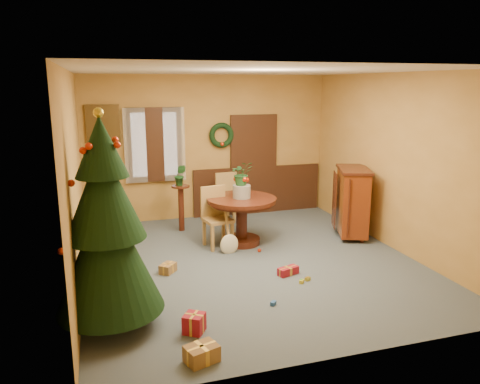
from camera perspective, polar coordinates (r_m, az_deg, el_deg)
name	(u,v)px	position (r m, az deg, el deg)	size (l,w,h in m)	color
room_envelope	(219,163)	(9.66, -2.54, 3.50)	(5.50, 5.50, 5.50)	#333C4B
dining_table	(242,212)	(8.04, 0.20, -2.42)	(1.19, 1.19, 0.82)	black
urn	(242,191)	(7.95, 0.20, 0.07)	(0.30, 0.30, 0.22)	slate
centerpiece_plant	(242,173)	(7.88, 0.20, 2.28)	(0.36, 0.31, 0.40)	#1E4C23
chair_near	(216,215)	(7.96, -2.96, -2.76)	(0.51, 0.51, 1.03)	olive
chair_far	(224,195)	(9.39, -1.96, -0.31)	(0.48, 0.48, 1.02)	olive
guitar	(229,232)	(7.65, -1.32, -4.89)	(0.31, 0.14, 0.72)	#EAE6C3
plant_stand	(181,203)	(8.83, -7.20, -1.30)	(0.34, 0.34, 0.87)	black
stand_plant	(180,175)	(8.72, -7.30, 2.06)	(0.22, 0.18, 0.40)	#19471E
christmas_tree	(106,228)	(5.34, -16.00, -4.24)	(1.20, 1.20, 2.48)	#382111
writing_desk	(104,212)	(8.54, -16.29, -2.40)	(0.80, 0.44, 0.69)	black
sideboard	(352,200)	(8.65, 13.54, -0.98)	(0.84, 1.10, 1.26)	#5E190A
gift_a	(202,354)	(4.96, -4.70, -19.04)	(0.37, 0.32, 0.17)	brown
gift_b	(194,323)	(5.45, -5.60, -15.64)	(0.30, 0.30, 0.22)	maroon
gift_c	(168,268)	(7.06, -8.78, -9.16)	(0.29, 0.30, 0.14)	brown
gift_d	(288,271)	(6.95, 5.89, -9.54)	(0.34, 0.23, 0.11)	maroon
toy_a	(273,303)	(6.06, 4.08, -13.38)	(0.08, 0.05, 0.05)	#224D96
toy_b	(301,281)	(6.71, 7.47, -10.69)	(0.06, 0.06, 0.06)	#227F2C
toy_c	(302,281)	(6.70, 7.52, -10.76)	(0.08, 0.05, 0.05)	gold
toy_d	(259,250)	(7.80, 2.38, -7.12)	(0.06, 0.06, 0.06)	red
toy_e	(308,279)	(6.79, 8.25, -10.44)	(0.08, 0.05, 0.05)	gold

